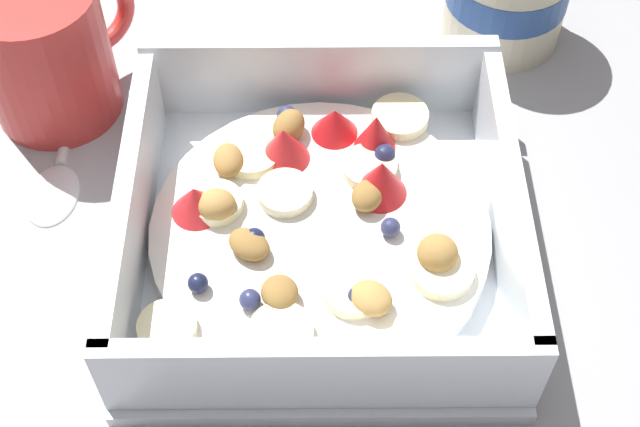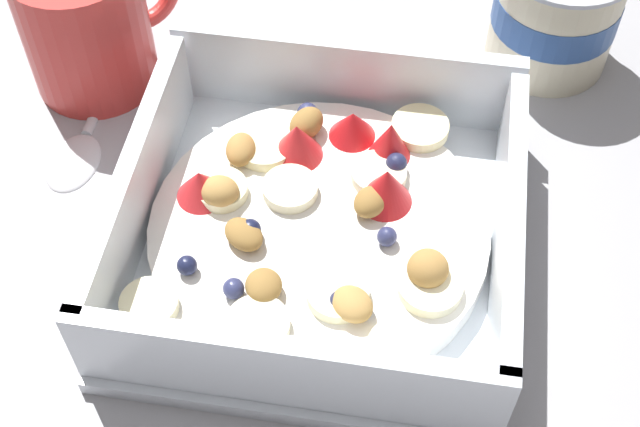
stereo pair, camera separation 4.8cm
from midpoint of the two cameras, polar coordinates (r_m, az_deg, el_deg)
The scene contains 4 objects.
ground_plane at distance 0.50m, azimuth -1.71°, elevation -2.67°, with size 2.40×2.40×0.00m, color #9E9EA3.
fruit_bowl at distance 0.49m, azimuth -2.83°, elevation -0.73°, with size 0.21×0.21×0.06m.
spoon at distance 0.57m, azimuth -18.77°, elevation 3.25°, with size 0.03×0.17×0.01m.
coffee_mug at distance 0.58m, azimuth -19.47°, elevation 9.66°, with size 0.09×0.09×0.09m.
Camera 1 is at (-0.01, -0.29, 0.42)m, focal length 49.81 mm.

